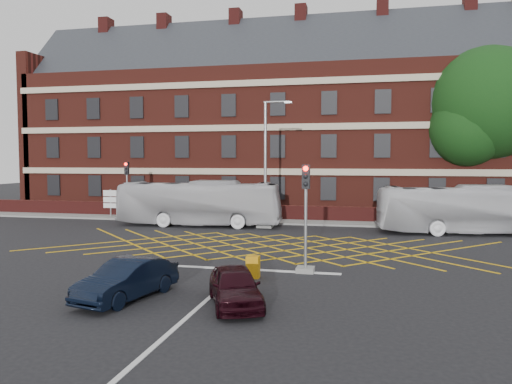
% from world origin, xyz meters
% --- Properties ---
extents(ground, '(120.00, 120.00, 0.00)m').
position_xyz_m(ground, '(0.00, 0.00, 0.00)').
color(ground, black).
rests_on(ground, ground).
extents(victorian_building, '(51.00, 12.17, 20.40)m').
position_xyz_m(victorian_building, '(0.25, 22.00, 7.84)').
color(victorian_building, '#531C15').
rests_on(victorian_building, ground).
extents(boundary_wall, '(56.00, 0.50, 1.10)m').
position_xyz_m(boundary_wall, '(0.00, 13.00, 0.55)').
color(boundary_wall, '#4E1614').
rests_on(boundary_wall, ground).
extents(far_pavement, '(60.00, 3.00, 0.12)m').
position_xyz_m(far_pavement, '(0.00, 12.00, 0.06)').
color(far_pavement, slate).
rests_on(far_pavement, ground).
extents(box_junction_hatching, '(8.22, 8.22, 0.02)m').
position_xyz_m(box_junction_hatching, '(0.00, 2.00, 0.01)').
color(box_junction_hatching, '#CC990C').
rests_on(box_junction_hatching, ground).
extents(stop_line, '(8.00, 0.30, 0.02)m').
position_xyz_m(stop_line, '(0.00, -3.50, 0.01)').
color(stop_line, silver).
rests_on(stop_line, ground).
extents(centre_line, '(0.15, 14.00, 0.02)m').
position_xyz_m(centre_line, '(0.00, -10.00, 0.01)').
color(centre_line, silver).
rests_on(centre_line, ground).
extents(bus_left, '(11.07, 3.10, 3.05)m').
position_xyz_m(bus_left, '(-6.08, 8.84, 1.53)').
color(bus_left, silver).
rests_on(bus_left, ground).
extents(bus_right, '(10.78, 3.93, 2.93)m').
position_xyz_m(bus_right, '(10.82, 8.84, 1.47)').
color(bus_right, silver).
rests_on(bus_right, ground).
extents(car_navy, '(2.20, 4.06, 1.27)m').
position_xyz_m(car_navy, '(-2.54, -8.47, 0.63)').
color(car_navy, black).
rests_on(car_navy, ground).
extents(car_maroon, '(2.68, 3.82, 1.21)m').
position_xyz_m(car_maroon, '(1.02, -8.41, 0.60)').
color(car_maroon, black).
rests_on(car_maroon, ground).
extents(deciduous_tree, '(8.43, 8.40, 12.76)m').
position_xyz_m(deciduous_tree, '(13.46, 16.93, 7.97)').
color(deciduous_tree, black).
rests_on(deciduous_tree, ground).
extents(traffic_light_near, '(0.70, 0.70, 4.27)m').
position_xyz_m(traffic_light_near, '(2.58, -3.43, 1.76)').
color(traffic_light_near, slate).
rests_on(traffic_light_near, ground).
extents(traffic_light_far, '(0.70, 0.70, 4.27)m').
position_xyz_m(traffic_light_far, '(-12.63, 11.33, 1.76)').
color(traffic_light_far, slate).
rests_on(traffic_light_far, ground).
extents(street_lamp, '(2.25, 1.00, 8.24)m').
position_xyz_m(street_lamp, '(-1.52, 9.03, 2.78)').
color(street_lamp, slate).
rests_on(street_lamp, ground).
extents(direction_signs, '(1.10, 0.16, 2.20)m').
position_xyz_m(direction_signs, '(-14.19, 11.60, 1.38)').
color(direction_signs, gray).
rests_on(direction_signs, ground).
extents(utility_cabinet, '(0.48, 0.39, 0.83)m').
position_xyz_m(utility_cabinet, '(0.76, -4.81, 0.42)').
color(utility_cabinet, '#C9850B').
rests_on(utility_cabinet, ground).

